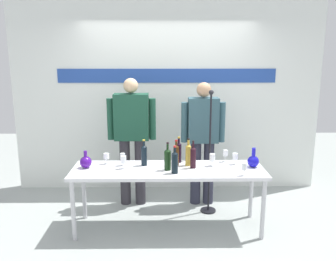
% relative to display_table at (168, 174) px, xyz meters
% --- Properties ---
extents(ground_plane, '(10.00, 10.00, 0.00)m').
position_rel_display_table_xyz_m(ground_plane, '(0.00, 0.00, -0.68)').
color(ground_plane, '#9DA39F').
extents(back_wall, '(4.52, 0.11, 3.00)m').
position_rel_display_table_xyz_m(back_wall, '(0.00, 1.34, 0.82)').
color(back_wall, white).
rests_on(back_wall, ground).
extents(display_table, '(2.22, 0.64, 0.74)m').
position_rel_display_table_xyz_m(display_table, '(0.00, 0.00, 0.00)').
color(display_table, white).
rests_on(display_table, ground).
extents(decanter_blue_left, '(0.14, 0.14, 0.20)m').
position_rel_display_table_xyz_m(decanter_blue_left, '(-0.95, 0.05, 0.13)').
color(decanter_blue_left, '#45128D').
rests_on(decanter_blue_left, display_table).
extents(decanter_blue_right, '(0.13, 0.13, 0.23)m').
position_rel_display_table_xyz_m(decanter_blue_right, '(0.99, 0.05, 0.14)').
color(decanter_blue_right, '#1715BC').
rests_on(decanter_blue_right, display_table).
extents(presenter_left, '(0.64, 0.22, 1.73)m').
position_rel_display_table_xyz_m(presenter_left, '(-0.48, 0.71, 0.32)').
color(presenter_left, '#2E2B32').
rests_on(presenter_left, ground).
extents(presenter_right, '(0.59, 0.22, 1.67)m').
position_rel_display_table_xyz_m(presenter_right, '(0.48, 0.71, 0.27)').
color(presenter_right, '#292A3A').
rests_on(presenter_right, ground).
extents(wine_bottle_0, '(0.08, 0.08, 0.32)m').
position_rel_display_table_xyz_m(wine_bottle_0, '(-0.01, -0.04, 0.19)').
color(wine_bottle_0, black).
rests_on(wine_bottle_0, display_table).
extents(wine_bottle_1, '(0.07, 0.07, 0.31)m').
position_rel_display_table_xyz_m(wine_bottle_1, '(0.07, -0.15, 0.20)').
color(wine_bottle_1, black).
rests_on(wine_bottle_1, display_table).
extents(wine_bottle_2, '(0.07, 0.07, 0.31)m').
position_rel_display_table_xyz_m(wine_bottle_2, '(0.10, 0.12, 0.20)').
color(wine_bottle_2, '#45250C').
rests_on(wine_bottle_2, display_table).
extents(wine_bottle_3, '(0.07, 0.07, 0.33)m').
position_rel_display_table_xyz_m(wine_bottle_3, '(0.29, 0.03, 0.20)').
color(wine_bottle_3, black).
rests_on(wine_bottle_3, display_table).
extents(wine_bottle_4, '(0.07, 0.07, 0.32)m').
position_rel_display_table_xyz_m(wine_bottle_4, '(0.13, 0.24, 0.20)').
color(wine_bottle_4, black).
rests_on(wine_bottle_4, display_table).
extents(wine_bottle_5, '(0.07, 0.07, 0.33)m').
position_rel_display_table_xyz_m(wine_bottle_5, '(0.24, 0.12, 0.20)').
color(wine_bottle_5, gold).
rests_on(wine_bottle_5, display_table).
extents(wine_bottle_6, '(0.07, 0.07, 0.32)m').
position_rel_display_table_xyz_m(wine_bottle_6, '(-0.28, 0.13, 0.19)').
color(wine_bottle_6, black).
rests_on(wine_bottle_6, display_table).
extents(wine_glass_left_0, '(0.06, 0.06, 0.15)m').
position_rel_display_table_xyz_m(wine_glass_left_0, '(-0.51, 0.01, 0.17)').
color(wine_glass_left_0, white).
rests_on(wine_glass_left_0, display_table).
extents(wine_glass_left_1, '(0.07, 0.07, 0.13)m').
position_rel_display_table_xyz_m(wine_glass_left_1, '(-0.74, 0.19, 0.16)').
color(wine_glass_left_1, white).
rests_on(wine_glass_left_1, display_table).
extents(wine_glass_left_2, '(0.06, 0.06, 0.15)m').
position_rel_display_table_xyz_m(wine_glass_left_2, '(-0.54, 0.13, 0.17)').
color(wine_glass_left_2, white).
rests_on(wine_glass_left_2, display_table).
extents(wine_glass_right_0, '(0.06, 0.06, 0.14)m').
position_rel_display_table_xyz_m(wine_glass_right_0, '(0.82, -0.24, 0.16)').
color(wine_glass_right_0, white).
rests_on(wine_glass_right_0, display_table).
extents(wine_glass_right_1, '(0.06, 0.06, 0.15)m').
position_rel_display_table_xyz_m(wine_glass_right_1, '(0.70, 0.26, 0.17)').
color(wine_glass_right_1, white).
rests_on(wine_glass_right_1, display_table).
extents(wine_glass_right_2, '(0.07, 0.07, 0.15)m').
position_rel_display_table_xyz_m(wine_glass_right_2, '(0.52, 0.09, 0.16)').
color(wine_glass_right_2, white).
rests_on(wine_glass_right_2, display_table).
extents(wine_glass_right_3, '(0.06, 0.06, 0.14)m').
position_rel_display_table_xyz_m(wine_glass_right_3, '(0.80, 0.15, 0.16)').
color(wine_glass_right_3, white).
rests_on(wine_glass_right_3, display_table).
extents(microphone_stand, '(0.20, 0.20, 1.60)m').
position_rel_display_table_xyz_m(microphone_stand, '(0.54, 0.44, -0.14)').
color(microphone_stand, black).
rests_on(microphone_stand, ground).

